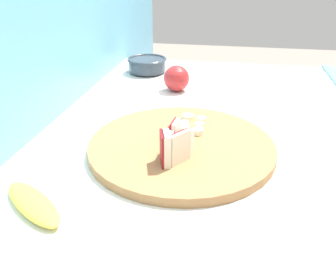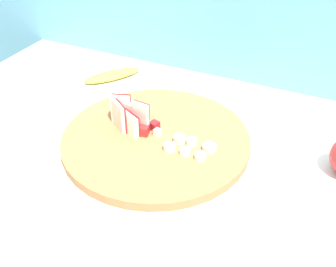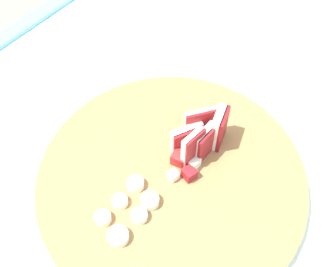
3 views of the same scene
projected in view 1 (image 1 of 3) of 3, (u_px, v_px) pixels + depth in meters
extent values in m
cube|color=#5BA3C1|center=(53.00, 173.00, 0.97)|extent=(2.40, 0.04, 1.43)
cylinder|color=olive|center=(181.00, 146.00, 0.77)|extent=(0.41, 0.41, 0.02)
cube|color=maroon|center=(179.00, 147.00, 0.68)|extent=(0.04, 0.03, 0.07)
cube|color=beige|center=(180.00, 148.00, 0.67)|extent=(0.05, 0.04, 0.07)
cube|color=maroon|center=(182.00, 144.00, 0.70)|extent=(0.05, 0.03, 0.05)
cube|color=white|center=(185.00, 145.00, 0.70)|extent=(0.05, 0.03, 0.05)
cube|color=maroon|center=(173.00, 136.00, 0.71)|extent=(0.04, 0.01, 0.07)
cube|color=#EFE5CC|center=(176.00, 136.00, 0.71)|extent=(0.04, 0.01, 0.07)
cube|color=maroon|center=(168.00, 143.00, 0.70)|extent=(0.04, 0.01, 0.06)
cube|color=#EFE5CC|center=(171.00, 143.00, 0.70)|extent=(0.04, 0.01, 0.06)
cube|color=maroon|center=(162.00, 149.00, 0.67)|extent=(0.04, 0.02, 0.07)
cube|color=beige|center=(166.00, 149.00, 0.67)|extent=(0.04, 0.03, 0.07)
cube|color=#EFE5CC|center=(172.00, 145.00, 0.73)|extent=(0.02, 0.02, 0.02)
cube|color=#A32323|center=(183.00, 144.00, 0.73)|extent=(0.02, 0.02, 0.02)
cube|color=maroon|center=(171.00, 141.00, 0.75)|extent=(0.02, 0.02, 0.02)
cube|color=white|center=(177.00, 147.00, 0.73)|extent=(0.02, 0.02, 0.02)
cube|color=#EFE5CC|center=(180.00, 139.00, 0.76)|extent=(0.02, 0.02, 0.01)
cylinder|color=white|center=(198.00, 131.00, 0.80)|extent=(0.03, 0.03, 0.01)
cylinder|color=white|center=(199.00, 125.00, 0.83)|extent=(0.02, 0.02, 0.01)
cylinder|color=#F4EAC6|center=(201.00, 120.00, 0.86)|extent=(0.02, 0.02, 0.01)
cylinder|color=beige|center=(184.00, 129.00, 0.81)|extent=(0.03, 0.03, 0.01)
cylinder|color=#F4EAC6|center=(184.00, 124.00, 0.83)|extent=(0.02, 0.02, 0.01)
cylinder|color=beige|center=(188.00, 117.00, 0.87)|extent=(0.03, 0.03, 0.01)
cylinder|color=#2D3842|center=(147.00, 72.00, 1.31)|extent=(0.07, 0.07, 0.01)
cylinder|color=#2D3842|center=(147.00, 65.00, 1.29)|extent=(0.14, 0.14, 0.04)
torus|color=#2D3842|center=(147.00, 59.00, 1.28)|extent=(0.15, 0.15, 0.01)
ellipsoid|color=gold|center=(33.00, 203.00, 0.59)|extent=(0.14, 0.16, 0.02)
sphere|color=#A32323|center=(176.00, 78.00, 1.11)|extent=(0.08, 0.08, 0.08)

